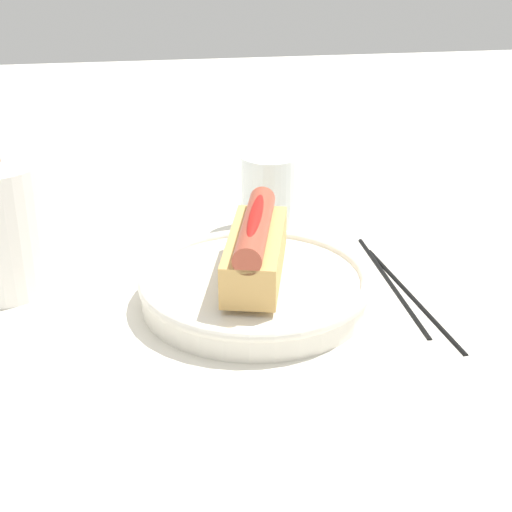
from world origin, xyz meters
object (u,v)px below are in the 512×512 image
at_px(serving_bowl, 256,288).
at_px(chopstick_far, 412,295).
at_px(chopstick_near, 391,282).
at_px(water_glass, 270,197).
at_px(hotdog_front, 256,248).

height_order(serving_bowl, chopstick_far, serving_bowl).
bearing_deg(chopstick_near, serving_bowl, 97.09).
distance_m(serving_bowl, water_glass, 0.19).
bearing_deg(hotdog_front, water_glass, -13.38).
xyz_separation_m(hotdog_front, water_glass, (0.18, -0.04, -0.02)).
height_order(water_glass, chopstick_near, water_glass).
bearing_deg(hotdog_front, serving_bowl, 165.96).
distance_m(serving_bowl, chopstick_far, 0.16).
xyz_separation_m(chopstick_near, chopstick_far, (-0.03, -0.01, 0.00)).
distance_m(serving_bowl, chopstick_near, 0.14).
xyz_separation_m(serving_bowl, chopstick_near, (0.02, -0.14, -0.01)).
bearing_deg(hotdog_front, chopstick_far, -93.71).
relative_size(serving_bowl, water_glass, 2.50).
xyz_separation_m(serving_bowl, hotdog_front, (0.00, -0.00, 0.04)).
height_order(hotdog_front, chopstick_far, hotdog_front).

